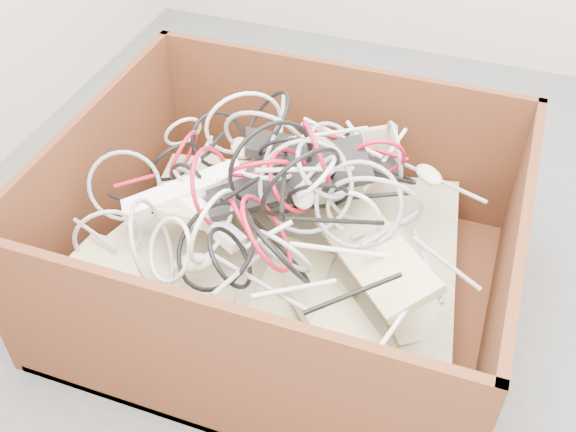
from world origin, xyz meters
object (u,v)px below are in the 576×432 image
(power_strip_right, at_px, (206,217))
(power_strip_left, at_px, (183,192))
(cardboard_box, at_px, (280,261))
(vga_plug, at_px, (390,242))

(power_strip_right, bearing_deg, power_strip_left, 176.02)
(cardboard_box, distance_m, power_strip_right, 0.30)
(power_strip_left, xyz_separation_m, power_strip_right, (0.09, -0.05, -0.03))
(vga_plug, bearing_deg, cardboard_box, -145.10)
(cardboard_box, relative_size, power_strip_left, 3.63)
(power_strip_right, bearing_deg, cardboard_box, 57.74)
(power_strip_left, relative_size, vga_plug, 7.43)
(cardboard_box, bearing_deg, power_strip_right, -146.01)
(power_strip_left, distance_m, power_strip_right, 0.10)
(cardboard_box, distance_m, power_strip_left, 0.36)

